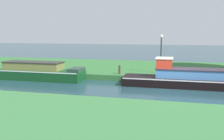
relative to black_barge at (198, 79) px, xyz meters
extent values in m
plane|color=#203F48|center=(-1.83, -1.20, -0.55)|extent=(120.00, 120.00, 0.00)
cube|color=#326C34|center=(-1.83, 5.80, -0.35)|extent=(72.00, 10.00, 0.40)
cube|color=black|center=(-0.16, 0.00, -0.26)|extent=(9.09, 1.81, 0.58)
cube|color=white|center=(-0.16, 0.00, -0.01)|extent=(8.90, 1.84, 0.07)
cube|color=#5188CA|center=(0.52, 0.00, 0.30)|extent=(6.16, 1.37, 0.54)
cube|color=#332B38|center=(0.52, 0.00, 0.60)|extent=(6.26, 1.45, 0.06)
cube|color=red|center=(-2.07, 0.00, 0.89)|extent=(0.97, 1.16, 0.65)
cube|color=beige|center=(-2.07, 0.00, 1.25)|extent=(1.07, 1.23, 0.06)
cube|color=#12421E|center=(-10.89, 0.00, -0.19)|extent=(6.40, 1.71, 0.72)
cube|color=white|center=(-10.89, 0.00, 0.13)|extent=(6.27, 1.74, 0.07)
cube|color=olive|center=(-11.46, 0.00, 0.44)|extent=(4.33, 1.30, 0.53)
cube|color=#30302D|center=(-11.46, 0.00, 0.73)|extent=(4.43, 1.37, 0.06)
cube|color=#253E31|center=(-8.10, 0.00, 0.29)|extent=(0.81, 1.44, 0.23)
cylinder|color=#333338|center=(-2.43, 2.58, 1.16)|extent=(0.10, 0.10, 2.62)
sphere|color=white|center=(-2.43, 2.58, 2.59)|extent=(0.24, 0.24, 0.24)
cylinder|color=#4A322E|center=(-5.33, 1.48, 0.17)|extent=(0.15, 0.15, 0.64)
camera|label=1|loc=(-1.47, -16.11, 2.82)|focal=39.93mm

